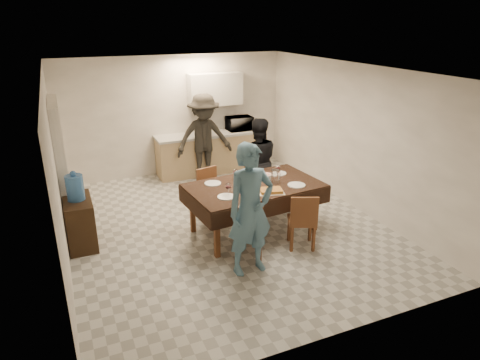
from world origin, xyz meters
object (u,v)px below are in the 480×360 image
Objects in this scene: dining_table at (254,187)px; microwave at (239,123)px; person_near at (251,210)px; person_far at (257,161)px; wine_bottle at (250,175)px; person_kitchen at (204,138)px; console at (80,222)px; water_jug at (75,188)px; water_pitcher at (275,176)px; savoury_tart at (271,191)px.

dining_table is 3.90× the size of microwave.
person_near is 2.37m from person_far.
microwave is at bearing -89.21° from person_far.
person_kitchen is (0.09, 2.55, -0.03)m from wine_bottle.
water_jug is at bearing 0.00° from console.
savoury_tart is (-0.25, -0.33, -0.08)m from water_pitcher.
water_pitcher is 1.12m from person_far.
water_jug is 0.68× the size of microwave.
savoury_tart is at bearing 41.34° from person_near.
dining_table is 3.23m from microwave.
wine_bottle is 3.19m from microwave.
console is 4.46m from microwave.
water_pitcher reaches higher than savoury_tart.
microwave is (1.10, 3.00, 0.10)m from wine_bottle.
water_jug is at bearing 166.93° from water_pitcher.
microwave reaches higher than savoury_tart.
person_far is (1.10, 2.10, -0.10)m from person_near.
console is at bearing 166.93° from water_pitcher.
person_far is at bearing 57.82° from person_near.
microwave reaches higher than water_pitcher.
person_kitchen reaches higher than water_pitcher.
wine_bottle is 0.16× the size of person_near.
person_near is (-1.60, -4.10, -0.14)m from microwave.
person_far reaches higher than water_jug.
dining_table is at bearing -13.71° from console.
wine_bottle is 1.21m from person_near.
console is 1.45× the size of microwave.
dining_table is at bearing -90.90° from person_kitchen.
person_near is at bearing -131.99° from water_pitcher.
person_far reaches higher than console.
dining_table is 1.34× the size of person_far.
water_jug reaches higher than console.
wine_bottle reaches higher than savoury_tart.
water_pitcher is 2.66m from person_kitchen.
savoury_tart is 0.24× the size of person_far.
water_jug is 0.98× the size of savoury_tart.
person_near is at bearing -114.44° from wine_bottle.
person_kitchen is (-1.01, -0.45, -0.13)m from microwave.
person_near reaches higher than wine_bottle.
water_jug is at bearing 32.95° from microwave.
water_jug is 2.94m from savoury_tart.
person_near reaches higher than water_pitcher.
wine_bottle is 1.38× the size of water_pitcher.
console is (-2.65, 0.65, -0.40)m from dining_table.
person_far is at bearing 7.16° from console.
water_pitcher is 0.12× the size of person_near.
console is 0.57m from water_jug.
water_jug is 4.41m from microwave.
water_jug is at bearing 160.96° from dining_table.
person_far is at bearing 72.53° from savoury_tart.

